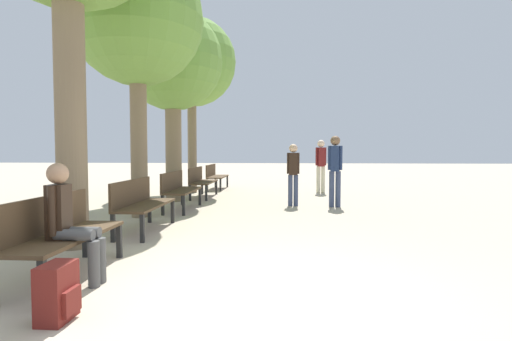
% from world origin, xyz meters
% --- Properties ---
extents(ground_plane, '(80.00, 80.00, 0.00)m').
position_xyz_m(ground_plane, '(0.00, 0.00, 0.00)').
color(ground_plane, '#B7A88E').
extents(bench_row_0, '(0.55, 1.75, 0.89)m').
position_xyz_m(bench_row_0, '(-2.12, 0.36, 0.53)').
color(bench_row_0, '#4C3823').
rests_on(bench_row_0, ground_plane).
extents(bench_row_1, '(0.55, 1.75, 0.89)m').
position_xyz_m(bench_row_1, '(-2.12, 2.87, 0.53)').
color(bench_row_1, '#4C3823').
rests_on(bench_row_1, ground_plane).
extents(bench_row_2, '(0.55, 1.75, 0.89)m').
position_xyz_m(bench_row_2, '(-2.12, 5.38, 0.53)').
color(bench_row_2, '#4C3823').
rests_on(bench_row_2, ground_plane).
extents(bench_row_3, '(0.55, 1.75, 0.89)m').
position_xyz_m(bench_row_3, '(-2.12, 7.89, 0.53)').
color(bench_row_3, '#4C3823').
rests_on(bench_row_3, ground_plane).
extents(bench_row_4, '(0.55, 1.75, 0.89)m').
position_xyz_m(bench_row_4, '(-2.12, 10.41, 0.53)').
color(bench_row_4, '#4C3823').
rests_on(bench_row_4, ground_plane).
extents(tree_row_1, '(2.72, 2.72, 5.47)m').
position_xyz_m(tree_row_1, '(-2.67, 4.34, 4.06)').
color(tree_row_1, '#7A664C').
rests_on(tree_row_1, ground_plane).
extents(tree_row_2, '(2.72, 2.72, 5.21)m').
position_xyz_m(tree_row_2, '(-2.67, 6.97, 3.78)').
color(tree_row_2, '#7A664C').
rests_on(tree_row_2, ground_plane).
extents(tree_row_3, '(2.91, 2.91, 5.75)m').
position_xyz_m(tree_row_3, '(-2.67, 9.23, 4.26)').
color(tree_row_3, '#7A664C').
rests_on(tree_row_3, ground_plane).
extents(person_seated, '(0.57, 0.32, 1.27)m').
position_xyz_m(person_seated, '(-1.87, 0.15, 0.68)').
color(person_seated, '#4C4C4C').
rests_on(person_seated, ground_plane).
extents(backpack, '(0.25, 0.34, 0.47)m').
position_xyz_m(backpack, '(-1.50, -0.73, 0.23)').
color(backpack, maroon).
rests_on(backpack, ground_plane).
extents(pedestrian_near, '(0.36, 0.28, 1.76)m').
position_xyz_m(pedestrian_near, '(1.61, 6.10, 1.01)').
color(pedestrian_near, '#384260').
rests_on(pedestrian_near, ground_plane).
extents(pedestrian_mid, '(0.35, 0.27, 1.74)m').
position_xyz_m(pedestrian_mid, '(1.57, 9.38, 1.00)').
color(pedestrian_mid, beige).
rests_on(pedestrian_mid, ground_plane).
extents(pedestrian_far, '(0.32, 0.21, 1.56)m').
position_xyz_m(pedestrian_far, '(0.59, 6.23, 0.89)').
color(pedestrian_far, '#384260').
rests_on(pedestrian_far, ground_plane).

